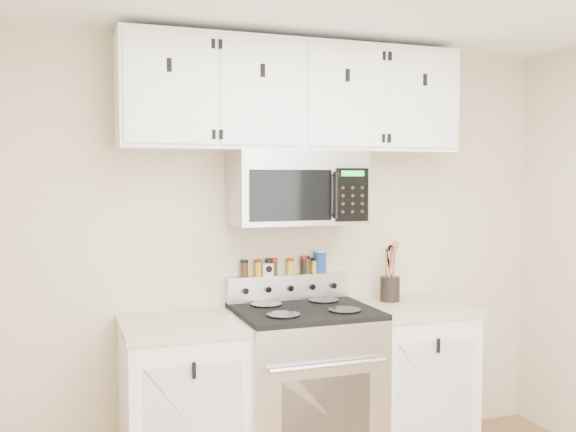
# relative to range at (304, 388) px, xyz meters

# --- Properties ---
(back_wall) EXTENTS (3.50, 0.01, 2.50)m
(back_wall) POSITION_rel_range_xyz_m (0.00, 0.32, 0.76)
(back_wall) COLOR #BDB18D
(back_wall) RESTS_ON floor
(range) EXTENTS (0.76, 0.65, 1.10)m
(range) POSITION_rel_range_xyz_m (0.00, 0.00, 0.00)
(range) COLOR #B7B7BA
(range) RESTS_ON floor
(base_cabinet_left) EXTENTS (0.64, 0.62, 0.92)m
(base_cabinet_left) POSITION_rel_range_xyz_m (-0.69, 0.02, -0.03)
(base_cabinet_left) COLOR white
(base_cabinet_left) RESTS_ON floor
(base_cabinet_right) EXTENTS (0.64, 0.62, 0.92)m
(base_cabinet_right) POSITION_rel_range_xyz_m (0.69, 0.02, -0.03)
(base_cabinet_right) COLOR white
(base_cabinet_right) RESTS_ON floor
(microwave) EXTENTS (0.76, 0.44, 0.42)m
(microwave) POSITION_rel_range_xyz_m (0.00, 0.13, 1.14)
(microwave) COLOR #9E9EA3
(microwave) RESTS_ON back_wall
(upper_cabinets) EXTENTS (2.00, 0.35, 0.62)m
(upper_cabinets) POSITION_rel_range_xyz_m (-0.00, 0.15, 1.66)
(upper_cabinets) COLOR white
(upper_cabinets) RESTS_ON back_wall
(utensil_crock) EXTENTS (0.12, 0.12, 0.35)m
(utensil_crock) POSITION_rel_range_xyz_m (0.63, 0.16, 0.52)
(utensil_crock) COLOR black
(utensil_crock) RESTS_ON base_cabinet_right
(kitchen_timer) EXTENTS (0.07, 0.06, 0.08)m
(kitchen_timer) POSITION_rel_range_xyz_m (-0.13, 0.28, 0.65)
(kitchen_timer) COLOR silver
(kitchen_timer) RESTS_ON range
(salt_canister) EXTENTS (0.08, 0.08, 0.14)m
(salt_canister) POSITION_rel_range_xyz_m (0.21, 0.28, 0.68)
(salt_canister) COLOR navy
(salt_canister) RESTS_ON range
(spice_jar_0) EXTENTS (0.05, 0.05, 0.10)m
(spice_jar_0) POSITION_rel_range_xyz_m (-0.27, 0.28, 0.66)
(spice_jar_0) COLOR #3D220E
(spice_jar_0) RESTS_ON range
(spice_jar_1) EXTENTS (0.04, 0.04, 0.10)m
(spice_jar_1) POSITION_rel_range_xyz_m (-0.19, 0.28, 0.66)
(spice_jar_1) COLOR gold
(spice_jar_1) RESTS_ON range
(spice_jar_2) EXTENTS (0.04, 0.04, 0.10)m
(spice_jar_2) POSITION_rel_range_xyz_m (-0.12, 0.28, 0.67)
(spice_jar_2) COLOR black
(spice_jar_2) RESTS_ON range
(spice_jar_3) EXTENTS (0.04, 0.04, 0.10)m
(spice_jar_3) POSITION_rel_range_xyz_m (-0.09, 0.28, 0.67)
(spice_jar_3) COLOR #3B270E
(spice_jar_3) RESTS_ON range
(spice_jar_4) EXTENTS (0.04, 0.04, 0.10)m
(spice_jar_4) POSITION_rel_range_xyz_m (0.02, 0.28, 0.66)
(spice_jar_4) COLOR gold
(spice_jar_4) RESTS_ON range
(spice_jar_5) EXTENTS (0.04, 0.04, 0.11)m
(spice_jar_5) POSITION_rel_range_xyz_m (0.11, 0.28, 0.67)
(spice_jar_5) COLOR black
(spice_jar_5) RESTS_ON range
(spice_jar_6) EXTENTS (0.04, 0.04, 0.11)m
(spice_jar_6) POSITION_rel_range_xyz_m (0.12, 0.28, 0.67)
(spice_jar_6) COLOR #412C0F
(spice_jar_6) RESTS_ON range
(spice_jar_7) EXTENTS (0.04, 0.04, 0.09)m
(spice_jar_7) POSITION_rel_range_xyz_m (0.17, 0.28, 0.66)
(spice_jar_7) COLOR gold
(spice_jar_7) RESTS_ON range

